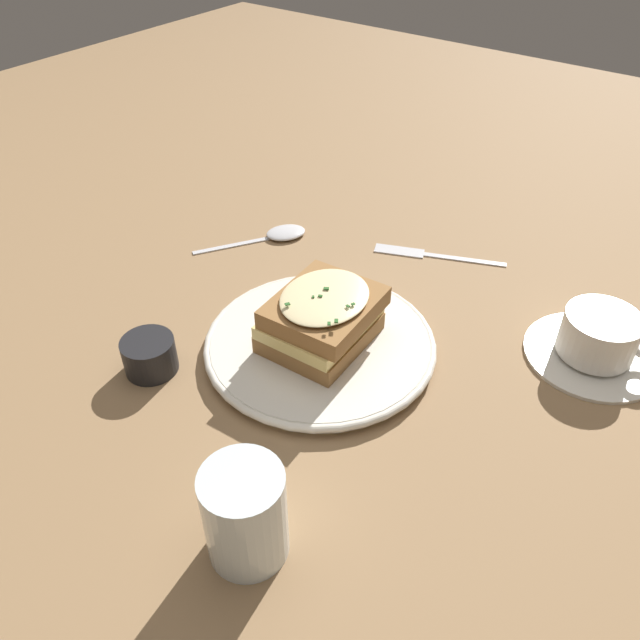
{
  "coord_description": "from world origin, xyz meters",
  "views": [
    {
      "loc": [
        -0.35,
        0.46,
        0.49
      ],
      "look_at": [
        -0.03,
        0.03,
        0.05
      ],
      "focal_mm": 35.0,
      "sensor_mm": 36.0,
      "label": 1
    }
  ],
  "objects": [
    {
      "name": "sandwich",
      "position": [
        -0.03,
        0.03,
        0.05
      ],
      "size": [
        0.11,
        0.13,
        0.07
      ],
      "rotation": [
        0.0,
        0.0,
        4.76
      ],
      "color": "olive",
      "rests_on": "dinner_plate"
    },
    {
      "name": "ground_plane",
      "position": [
        0.0,
        0.0,
        0.0
      ],
      "size": [
        2.4,
        2.4,
        0.0
      ],
      "primitive_type": "plane",
      "color": "olive"
    },
    {
      "name": "spoon",
      "position": [
        0.17,
        -0.14,
        0.0
      ],
      "size": [
        0.11,
        0.16,
        0.01
      ],
      "rotation": [
        0.0,
        0.0,
        2.57
      ],
      "color": "silver",
      "rests_on": "ground_plane"
    },
    {
      "name": "condiment_pot",
      "position": [
        0.11,
        0.17,
        0.02
      ],
      "size": [
        0.06,
        0.06,
        0.04
      ],
      "primitive_type": "cylinder",
      "color": "black",
      "rests_on": "ground_plane"
    },
    {
      "name": "teacup_with_saucer",
      "position": [
        -0.29,
        -0.15,
        0.02
      ],
      "size": [
        0.15,
        0.15,
        0.06
      ],
      "rotation": [
        0.0,
        0.0,
        3.41
      ],
      "color": "silver",
      "rests_on": "ground_plane"
    },
    {
      "name": "water_glass",
      "position": [
        -0.13,
        0.27,
        0.05
      ],
      "size": [
        0.07,
        0.07,
        0.1
      ],
      "primitive_type": "cylinder",
      "color": "silver",
      "rests_on": "ground_plane"
    },
    {
      "name": "dinner_plate",
      "position": [
        -0.03,
        0.03,
        0.01
      ],
      "size": [
        0.27,
        0.27,
        0.02
      ],
      "color": "silver",
      "rests_on": "ground_plane"
    },
    {
      "name": "fork",
      "position": [
        -0.02,
        -0.22,
        0.0
      ],
      "size": [
        0.18,
        0.09,
        0.0
      ],
      "rotation": [
        0.0,
        0.0,
        5.11
      ],
      "color": "silver",
      "rests_on": "ground_plane"
    }
  ]
}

